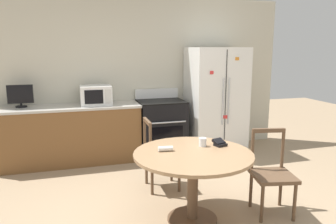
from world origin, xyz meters
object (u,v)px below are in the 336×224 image
at_px(microwave, 96,95).
at_px(candle_glass, 203,143).
at_px(oven_range, 161,127).
at_px(dining_chair_far, 160,155).
at_px(dining_chair_right, 272,174).
at_px(refrigerator, 215,100).
at_px(wallet, 220,143).
at_px(countertop_tv, 20,95).

xyz_separation_m(microwave, candle_glass, (0.96, -2.02, -0.28)).
distance_m(oven_range, microwave, 1.19).
bearing_deg(dining_chair_far, dining_chair_right, 46.98).
xyz_separation_m(refrigerator, oven_range, (-0.94, 0.06, -0.42)).
bearing_deg(candle_glass, wallet, -9.02).
relative_size(refrigerator, microwave, 3.79).
distance_m(microwave, wallet, 2.36).
xyz_separation_m(microwave, dining_chair_far, (0.67, -1.33, -0.61)).
relative_size(microwave, countertop_tv, 1.31).
bearing_deg(dining_chair_right, refrigerator, -86.83).
relative_size(microwave, candle_glass, 5.16).
height_order(microwave, wallet, microwave).
bearing_deg(microwave, wallet, -60.80).
relative_size(dining_chair_right, wallet, 5.77).
distance_m(oven_range, dining_chair_right, 2.33).
xyz_separation_m(dining_chair_far, candle_glass, (0.29, -0.69, 0.34)).
xyz_separation_m(refrigerator, wallet, (-0.84, -1.95, -0.13)).
height_order(dining_chair_far, wallet, dining_chair_far).
bearing_deg(microwave, candle_glass, -64.55).
height_order(microwave, dining_chair_right, microwave).
relative_size(oven_range, microwave, 2.31).
bearing_deg(wallet, dining_chair_far, 123.11).
distance_m(dining_chair_right, candle_glass, 0.82).
distance_m(countertop_tv, dining_chair_far, 2.33).
bearing_deg(dining_chair_far, wallet, 34.16).
bearing_deg(countertop_tv, dining_chair_right, -40.50).
height_order(dining_chair_far, candle_glass, dining_chair_far).
distance_m(microwave, countertop_tv, 1.09).
distance_m(microwave, dining_chair_right, 2.89).
relative_size(oven_range, dining_chair_right, 1.20).
bearing_deg(countertop_tv, microwave, -3.40).
distance_m(dining_chair_far, wallet, 0.92).
height_order(microwave, countertop_tv, countertop_tv).
bearing_deg(countertop_tv, candle_glass, -45.51).
bearing_deg(countertop_tv, wallet, -43.45).
xyz_separation_m(microwave, countertop_tv, (-1.09, 0.06, 0.03)).
bearing_deg(dining_chair_far, countertop_tv, -127.27).
xyz_separation_m(countertop_tv, candle_glass, (2.05, -2.08, -0.31)).
distance_m(refrigerator, oven_range, 1.03).
xyz_separation_m(dining_chair_far, wallet, (0.47, -0.72, 0.33)).
bearing_deg(dining_chair_far, refrigerator, 134.26).
height_order(microwave, dining_chair_far, microwave).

